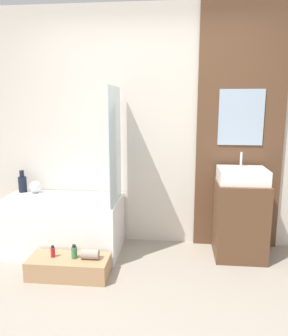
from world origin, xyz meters
TOP-DOWN VIEW (x-y plane):
  - ground_plane at (0.00, 0.00)m, footprint 12.00×12.00m
  - wall_tiled_back at (0.00, 1.58)m, footprint 4.20×0.06m
  - wall_wood_accent at (0.93, 1.53)m, footprint 0.91×0.04m
  - bathtub at (-0.94, 1.20)m, footprint 1.25×0.67m
  - glass_shower_screen at (-0.35, 1.18)m, footprint 0.01×0.60m
  - wooden_step_bench at (-0.70, 0.67)m, footprint 0.74×0.32m
  - vanity_cabinet at (0.93, 1.27)m, footprint 0.50×0.49m
  - sink at (0.93, 1.27)m, footprint 0.48×0.39m
  - vase_tall_dark at (-1.47, 1.43)m, footprint 0.09×0.09m
  - vase_round_light at (-1.32, 1.41)m, footprint 0.13×0.13m
  - bottle_soap_primary at (-0.85, 0.67)m, footprint 0.04×0.04m
  - bottle_soap_secondary at (-0.64, 0.67)m, footprint 0.05×0.05m
  - towel_roll at (-0.50, 0.67)m, footprint 0.16×0.09m

SIDE VIEW (x-z plane):
  - ground_plane at x=0.00m, z-range 0.00..0.00m
  - wooden_step_bench at x=-0.70m, z-range 0.00..0.18m
  - towel_roll at x=-0.50m, z-range 0.18..0.27m
  - bottle_soap_primary at x=-0.85m, z-range 0.18..0.29m
  - bottle_soap_secondary at x=-0.64m, z-range 0.17..0.30m
  - bathtub at x=-0.94m, z-range 0.00..0.58m
  - vanity_cabinet at x=0.93m, z-range 0.00..0.79m
  - vase_round_light at x=-1.32m, z-range 0.58..0.71m
  - vase_tall_dark at x=-1.47m, z-range 0.56..0.81m
  - sink at x=0.93m, z-range 0.72..1.01m
  - glass_shower_screen at x=-0.35m, z-range 0.58..1.74m
  - wall_tiled_back at x=0.00m, z-range 0.00..2.60m
  - wall_wood_accent at x=0.93m, z-range 0.01..2.61m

